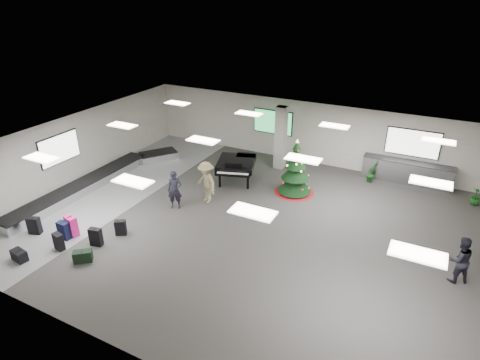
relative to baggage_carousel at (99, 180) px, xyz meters
The scene contains 19 objects.
ground 7.84m from the baggage_carousel, ahead, with size 18.00×18.00×0.00m, color #34322F.
room_envelope 7.79m from the baggage_carousel, ahead, with size 18.02×14.02×3.21m.
baggage_carousel is the anchor object (origin of this frame).
service_counter 14.50m from the baggage_carousel, 27.67° to the left, with size 4.05×0.65×1.08m.
suitcase_0 5.23m from the baggage_carousel, 60.21° to the right, with size 0.45×0.31×0.65m.
suitcase_1 5.17m from the baggage_carousel, 46.34° to the right, with size 0.48×0.32×0.70m.
pink_suitcase 4.33m from the baggage_carousel, 57.99° to the right, with size 0.55×0.39×0.81m.
suitcase_3 4.81m from the baggage_carousel, 35.96° to the right, with size 0.46×0.40×0.62m.
navy_suitcase 4.54m from the baggage_carousel, 60.80° to the right, with size 0.46×0.28×0.71m.
suitcase_5 4.34m from the baggage_carousel, 77.32° to the right, with size 0.51×0.39×0.70m.
green_duffel 6.06m from the baggage_carousel, 50.28° to the right, with size 0.66×0.62×0.43m.
black_duffel 5.92m from the baggage_carousel, 71.27° to the right, with size 0.62×0.40×0.40m.
christmas_tree 9.16m from the baggage_carousel, 21.77° to the left, with size 1.81×1.81×2.58m.
grand_piano 6.50m from the baggage_carousel, 29.62° to the left, with size 2.25×2.58×1.24m.
traveler_a 4.58m from the baggage_carousel, ahead, with size 0.60×0.39×1.65m, color black.
traveler_b 5.53m from the baggage_carousel, ahead, with size 1.19×0.69×1.85m, color #8C7E56.
traveler_bench 15.13m from the baggage_carousel, ahead, with size 0.78×0.61×1.60m, color black.
potted_plant_left 12.87m from the baggage_carousel, 28.05° to the left, with size 0.45×0.36×0.82m, color #143F18.
potted_plant_right 16.79m from the baggage_carousel, 20.29° to the left, with size 0.43×0.43×0.77m, color #143F18.
Camera 1 is at (5.80, -12.17, 8.43)m, focal length 30.00 mm.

